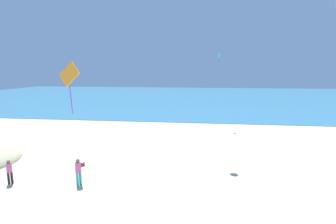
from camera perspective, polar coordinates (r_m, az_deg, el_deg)
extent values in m
plane|color=beige|center=(19.26, 0.56, -9.33)|extent=(120.00, 120.00, 0.00)
cube|color=teal|center=(59.29, 4.91, 3.61)|extent=(120.00, 60.00, 0.05)
cube|color=red|center=(17.72, -19.55, -11.24)|extent=(0.56, 0.55, 0.23)
cube|color=white|center=(17.67, -19.57, -10.84)|extent=(0.57, 0.56, 0.04)
cylinder|color=black|center=(16.68, -33.09, -12.78)|extent=(0.12, 0.12, 0.69)
cylinder|color=black|center=(16.68, -32.55, -12.74)|extent=(0.12, 0.12, 0.69)
cylinder|color=#D8599E|center=(16.47, -33.02, -10.81)|extent=(0.39, 0.39, 0.52)
sphere|color=#846047|center=(16.36, -33.13, -9.67)|extent=(0.19, 0.19, 0.19)
cylinder|color=#19ADB2|center=(14.86, -19.72, -14.30)|extent=(0.13, 0.13, 0.76)
cylinder|color=#19ADB2|center=(14.79, -20.32, -14.45)|extent=(0.13, 0.13, 0.76)
cylinder|color=#D8599E|center=(14.57, -20.17, -11.99)|extent=(0.42, 0.42, 0.57)
sphere|color=#846047|center=(14.44, -20.26, -10.59)|extent=(0.21, 0.21, 0.21)
cube|color=#1EADAD|center=(27.38, 11.80, 12.76)|extent=(0.17, 0.62, 0.61)
cylinder|color=#1EADAD|center=(27.36, 11.75, 11.40)|extent=(0.17, 0.09, 0.85)
cube|color=orange|center=(9.48, -21.96, 8.22)|extent=(0.94, 0.43, 0.92)
cylinder|color=purple|center=(9.53, -21.62, 2.85)|extent=(0.04, 0.14, 1.09)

